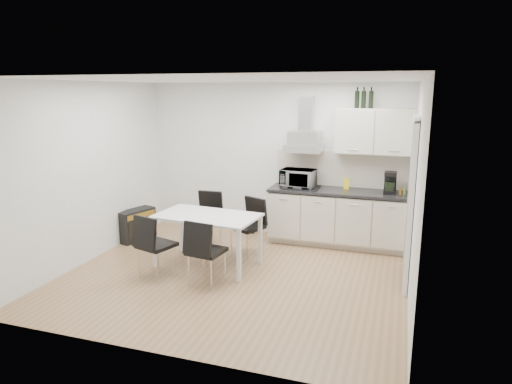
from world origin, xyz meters
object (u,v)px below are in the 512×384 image
Objects in this scene: chair_far_right at (247,228)px; chair_near_left at (157,246)px; chair_near_right at (207,252)px; kitchenette at (341,195)px; chair_far_left at (207,220)px; floor_speaker at (249,224)px; dining_table at (207,220)px; guitar_amp at (137,225)px.

chair_near_left is (-0.88, -1.15, 0.00)m from chair_far_right.
kitchenette is at bearing 64.27° from chair_near_right.
chair_far_left is 2.92× the size of floor_speaker.
dining_table is 1.70× the size of chair_near_right.
guitar_amp is at bearing -159.94° from floor_speaker.
chair_near_left is 0.73m from chair_near_right.
guitar_amp is at bearing 162.41° from dining_table.
kitchenette is 2.86× the size of chair_near_right.
kitchenette is 3.69× the size of guitar_amp.
chair_far_right is 1.00× the size of chair_near_right.
floor_speaker is at bearing 93.10° from dining_table.
chair_near_left is at bearing -135.78° from kitchenette.
chair_near_left is at bearing -122.93° from dining_table.
chair_near_right reaches higher than dining_table.
kitchenette is at bearing 32.02° from guitar_amp.
chair_far_right is 1.17m from chair_near_right.
chair_far_left is at bearing 120.44° from dining_table.
chair_far_left is 0.78m from chair_far_right.
chair_near_left reaches higher than floor_speaker.
chair_far_right is (0.41, 0.55, -0.23)m from dining_table.
floor_speaker is (-1.61, 0.17, -0.68)m from kitchenette.
dining_table is at bearing -138.36° from kitchenette.
chair_far_left is 1.00× the size of chair_near_left.
chair_near_left and chair_near_right have the same top height.
dining_table is 1.74m from floor_speaker.
chair_far_left is 1.00× the size of chair_near_right.
dining_table is 1.70× the size of chair_far_right.
guitar_amp is (-1.25, -0.07, -0.18)m from chair_far_left.
chair_near_right is 2.29m from floor_speaker.
chair_near_left is (-2.15, -2.09, -0.39)m from kitchenette.
dining_table is at bearing -4.80° from guitar_amp.
dining_table is 0.70m from chair_near_right.
chair_far_left is 1.00× the size of chair_far_right.
dining_table is 1.70× the size of chair_far_left.
chair_far_right is at bearing -143.51° from kitchenette.
kitchenette is 3.43m from guitar_amp.
chair_near_left is at bearing 76.92° from chair_far_right.
chair_far_left is at bearing 10.07° from chair_far_right.
chair_far_left is 1.29× the size of guitar_amp.
chair_far_right reaches higher than guitar_amp.
chair_far_left and chair_near_right have the same top height.
chair_near_right is at bearing 112.21° from chair_far_left.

